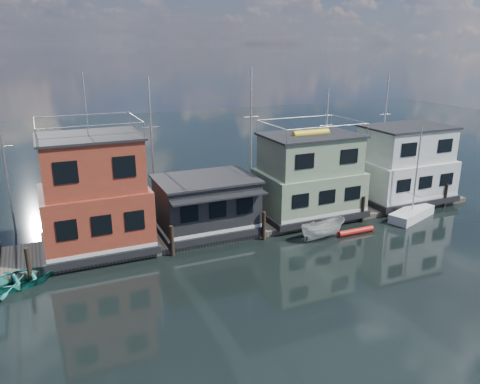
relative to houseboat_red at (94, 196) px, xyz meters
name	(u,v)px	position (x,y,z in m)	size (l,w,h in m)	color
ground	(289,309)	(8.50, -12.00, -4.10)	(160.00, 160.00, 0.00)	black
dock	(213,230)	(8.50, 0.00, -3.90)	(48.00, 5.00, 0.40)	#595147
houseboat_red	(94,196)	(0.00, 0.00, 0.00)	(7.40, 5.90, 11.86)	black
houseboat_dark	(206,204)	(8.00, -0.02, -1.69)	(7.40, 6.10, 4.06)	black
houseboat_green	(309,177)	(17.00, 0.00, -0.55)	(8.40, 5.90, 7.03)	black
houseboat_white	(404,165)	(27.00, 0.00, -0.57)	(8.40, 5.90, 6.66)	black
pilings	(222,233)	(8.17, -2.80, -3.00)	(42.28, 0.28, 2.20)	#2D2116
background_masts	(238,143)	(13.26, 6.00, 1.45)	(36.40, 0.16, 12.00)	silver
red_kayak	(356,231)	(18.45, -4.70, -3.88)	(0.46, 0.46, 3.10)	red
motorboat	(323,229)	(15.63, -4.41, -3.37)	(1.43, 3.79, 1.47)	silver
dinghy_teal	(21,278)	(-5.00, -3.15, -3.66)	(3.06, 4.28, 0.89)	teal
day_sailer	(412,213)	(24.82, -3.78, -3.66)	(5.19, 3.26, 7.77)	silver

